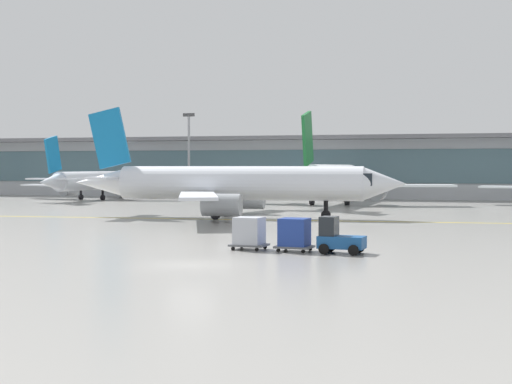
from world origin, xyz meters
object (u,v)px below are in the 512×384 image
(gate_airplane_1, at_px, (96,181))
(apron_light_mast_1, at_px, (189,151))
(cargo_dolly_lead, at_px, (294,233))
(taxiing_regional_jet, at_px, (236,184))
(gate_airplane_2, at_px, (332,178))
(baggage_tug, at_px, (338,238))
(cargo_dolly_trailing, at_px, (249,232))

(gate_airplane_1, relative_size, apron_light_mast_1, 2.11)
(cargo_dolly_lead, bearing_deg, apron_light_mast_1, 120.70)
(taxiing_regional_jet, relative_size, cargo_dolly_lead, 14.47)
(gate_airplane_2, height_order, taxiing_regional_jet, gate_airplane_2)
(gate_airplane_2, height_order, baggage_tug, gate_airplane_2)
(taxiing_regional_jet, distance_m, baggage_tug, 29.69)
(baggage_tug, bearing_deg, taxiing_regional_jet, 123.49)
(gate_airplane_1, distance_m, gate_airplane_2, 36.57)
(gate_airplane_2, distance_m, baggage_tug, 54.28)
(gate_airplane_2, relative_size, apron_light_mast_1, 2.60)
(taxiing_regional_jet, height_order, cargo_dolly_trailing, taxiing_regional_jet)
(gate_airplane_2, bearing_deg, cargo_dolly_lead, -170.48)
(gate_airplane_1, height_order, gate_airplane_2, gate_airplane_2)
(gate_airplane_2, relative_size, cargo_dolly_lead, 15.06)
(gate_airplane_1, height_order, apron_light_mast_1, apron_light_mast_1)
(taxiing_regional_jet, distance_m, cargo_dolly_lead, 28.33)
(apron_light_mast_1, bearing_deg, baggage_tug, -63.25)
(taxiing_regional_jet, bearing_deg, gate_airplane_2, 76.10)
(gate_airplane_2, distance_m, cargo_dolly_lead, 53.65)
(cargo_dolly_trailing, xyz_separation_m, apron_light_mast_1, (-27.61, 64.96, 6.15))
(gate_airplane_2, bearing_deg, apron_light_mast_1, 66.10)
(taxiing_regional_jet, height_order, apron_light_mast_1, apron_light_mast_1)
(cargo_dolly_lead, xyz_separation_m, apron_light_mast_1, (-30.42, 65.24, 6.15))
(baggage_tug, relative_size, apron_light_mast_1, 0.21)
(gate_airplane_2, xyz_separation_m, cargo_dolly_lead, (6.39, -53.22, -2.31))
(apron_light_mast_1, bearing_deg, gate_airplane_2, -26.57)
(cargo_dolly_lead, xyz_separation_m, cargo_dolly_trailing, (-2.81, 0.28, 0.00))
(gate_airplane_1, height_order, cargo_dolly_trailing, gate_airplane_1)
(gate_airplane_1, xyz_separation_m, apron_light_mast_1, (12.15, 6.80, 4.47))
(gate_airplane_1, xyz_separation_m, cargo_dolly_trailing, (39.76, -58.16, -1.68))
(cargo_dolly_lead, height_order, apron_light_mast_1, apron_light_mast_1)
(gate_airplane_2, xyz_separation_m, cargo_dolly_trailing, (3.57, -52.94, -2.31))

